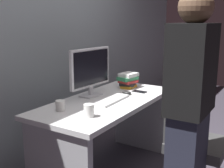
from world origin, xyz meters
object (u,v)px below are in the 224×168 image
at_px(person_at_desk, 189,113).
at_px(cell_phone, 139,92).
at_px(keyboard, 112,100).
at_px(cup_near_keyboard, 89,111).
at_px(office_chair, 190,147).
at_px(desk, 107,123).
at_px(monitor, 91,70).
at_px(cup_by_monitor, 60,106).
at_px(book_stack, 128,80).
at_px(mouse, 127,93).
at_px(handbag, 186,140).

bearing_deg(person_at_desk, cell_phone, 45.50).
bearing_deg(keyboard, cup_near_keyboard, -171.25).
bearing_deg(cup_near_keyboard, office_chair, -47.70).
bearing_deg(desk, cell_phone, -17.21).
distance_m(desk, keyboard, 0.24).
bearing_deg(office_chair, monitor, 93.82).
bearing_deg(desk, cup_near_keyboard, -163.22).
relative_size(cup_by_monitor, cell_phone, 0.58).
distance_m(keyboard, cup_near_keyboard, 0.46).
height_order(office_chair, cup_near_keyboard, office_chair).
bearing_deg(person_at_desk, book_stack, 48.22).
distance_m(person_at_desk, mouse, 0.96).
distance_m(monitor, book_stack, 0.54).
height_order(person_at_desk, cup_near_keyboard, person_at_desk).
bearing_deg(book_stack, keyboard, -166.78).
distance_m(office_chair, mouse, 0.79).
relative_size(office_chair, book_stack, 4.12).
xyz_separation_m(cup_by_monitor, book_stack, (0.99, -0.08, 0.04)).
height_order(mouse, cell_phone, mouse).
xyz_separation_m(office_chair, cup_by_monitor, (-0.56, 0.90, 0.36)).
height_order(cup_by_monitor, cell_phone, cup_by_monitor).
distance_m(person_at_desk, cell_phone, 1.01).
bearing_deg(desk, mouse, -14.12).
distance_m(cup_near_keyboard, cell_phone, 0.89).
height_order(keyboard, handbag, keyboard).
bearing_deg(keyboard, monitor, 79.29).
xyz_separation_m(desk, office_chair, (0.08, -0.76, -0.09)).
relative_size(desk, person_at_desk, 0.92).
relative_size(monitor, handbag, 1.43).
bearing_deg(office_chair, person_at_desk, -167.70).
distance_m(office_chair, keyboard, 0.77).
bearing_deg(handbag, person_at_desk, -163.16).
relative_size(person_at_desk, handbag, 4.34).
distance_m(desk, handbag, 1.07).
height_order(desk, mouse, mouse).
distance_m(mouse, handbag, 0.98).
relative_size(person_at_desk, monitor, 3.03).
xyz_separation_m(mouse, handbag, (0.62, -0.43, -0.62)).
bearing_deg(desk, book_stack, 6.99).
bearing_deg(keyboard, book_stack, 11.79).
bearing_deg(mouse, office_chair, -103.81).
height_order(desk, keyboard, keyboard).
bearing_deg(monitor, cell_phone, -39.28).
bearing_deg(desk, keyboard, -113.26).
relative_size(person_at_desk, mouse, 16.39).
bearing_deg(mouse, desk, 165.88).
bearing_deg(book_stack, mouse, -154.18).
xyz_separation_m(keyboard, cell_phone, (0.43, -0.06, -0.01)).
xyz_separation_m(desk, mouse, (0.25, -0.06, 0.24)).
bearing_deg(cell_phone, book_stack, 64.33).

